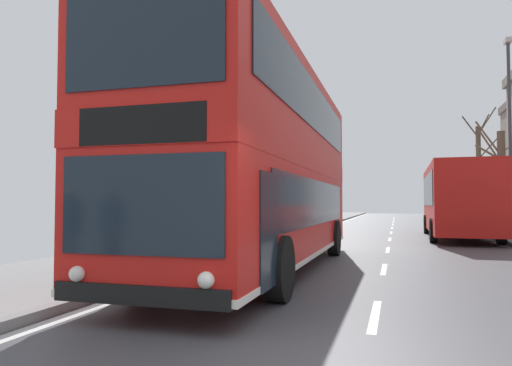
{
  "coord_description": "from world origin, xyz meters",
  "views": [
    {
      "loc": [
        0.31,
        -4.2,
        1.55
      ],
      "look_at": [
        -2.66,
        5.81,
        1.99
      ],
      "focal_mm": 33.32,
      "sensor_mm": 36.0,
      "label": 1
    }
  ],
  "objects_px": {
    "double_decker_bus_main": "(263,167)",
    "bare_tree_far_01": "(479,171)",
    "street_lamp_far_side": "(510,122)",
    "background_bus_far_lane": "(457,199)",
    "bare_tree_far_02": "(501,177)"
  },
  "relations": [
    {
      "from": "street_lamp_far_side",
      "to": "bare_tree_far_01",
      "type": "relative_size",
      "value": 1.11
    },
    {
      "from": "double_decker_bus_main",
      "to": "background_bus_far_lane",
      "type": "relative_size",
      "value": 1.13
    },
    {
      "from": "street_lamp_far_side",
      "to": "bare_tree_far_01",
      "type": "height_order",
      "value": "street_lamp_far_side"
    },
    {
      "from": "bare_tree_far_01",
      "to": "background_bus_far_lane",
      "type": "bearing_deg",
      "value": -102.87
    },
    {
      "from": "double_decker_bus_main",
      "to": "bare_tree_far_01",
      "type": "bearing_deg",
      "value": 71.16
    },
    {
      "from": "bare_tree_far_01",
      "to": "bare_tree_far_02",
      "type": "bearing_deg",
      "value": -91.34
    },
    {
      "from": "double_decker_bus_main",
      "to": "street_lamp_far_side",
      "type": "bearing_deg",
      "value": 58.61
    },
    {
      "from": "double_decker_bus_main",
      "to": "background_bus_far_lane",
      "type": "xyz_separation_m",
      "value": [
        5.57,
        12.28,
        -0.66
      ]
    },
    {
      "from": "street_lamp_far_side",
      "to": "bare_tree_far_02",
      "type": "bearing_deg",
      "value": 85.35
    },
    {
      "from": "double_decker_bus_main",
      "to": "bare_tree_far_01",
      "type": "height_order",
      "value": "bare_tree_far_01"
    },
    {
      "from": "street_lamp_far_side",
      "to": "bare_tree_far_02",
      "type": "relative_size",
      "value": 1.51
    },
    {
      "from": "background_bus_far_lane",
      "to": "street_lamp_far_side",
      "type": "distance_m",
      "value": 4.19
    },
    {
      "from": "street_lamp_far_side",
      "to": "bare_tree_far_02",
      "type": "height_order",
      "value": "street_lamp_far_side"
    },
    {
      "from": "background_bus_far_lane",
      "to": "bare_tree_far_02",
      "type": "xyz_separation_m",
      "value": [
        2.6,
        4.31,
        1.15
      ]
    },
    {
      "from": "background_bus_far_lane",
      "to": "bare_tree_far_02",
      "type": "relative_size",
      "value": 1.68
    }
  ]
}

